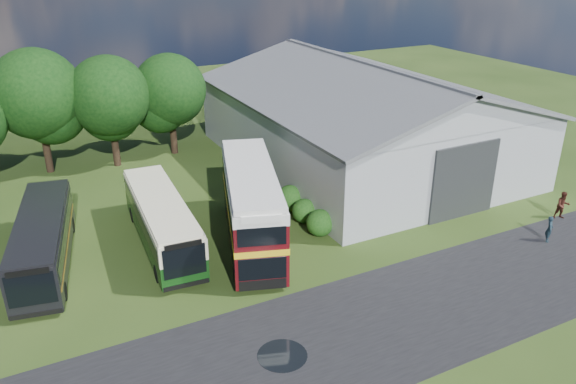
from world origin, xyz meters
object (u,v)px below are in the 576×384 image
bus_green_single (162,221)px  visitor_a (549,229)px  storage_shed (360,111)px  visitor_b (563,206)px  bus_maroon_double (252,207)px  bus_dark_single (43,240)px

bus_green_single → visitor_a: bus_green_single is taller
storage_shed → visitor_b: 16.61m
storage_shed → visitor_b: storage_shed is taller
storage_shed → bus_green_single: storage_shed is taller
bus_maroon_double → visitor_a: size_ratio=6.98×
bus_green_single → bus_maroon_double: 5.31m
visitor_a → storage_shed: bearing=58.2°
storage_shed → bus_dark_single: bearing=-165.7°
bus_green_single → bus_dark_single: 6.42m
bus_green_single → visitor_b: 25.38m
bus_maroon_double → visitor_b: (19.19, -6.12, -1.44)m
bus_green_single → bus_maroon_double: size_ratio=0.98×
storage_shed → visitor_b: size_ratio=13.40×
storage_shed → visitor_a: (2.31, -17.04, -3.35)m
bus_maroon_double → bus_dark_single: bearing=-176.1°
bus_dark_single → visitor_a: bearing=-11.1°
bus_green_single → bus_dark_single: (-6.39, 0.66, -0.03)m
bus_maroon_double → visitor_b: bearing=0.6°
bus_green_single → visitor_a: size_ratio=6.81×
bus_maroon_double → visitor_b: size_ratio=6.14×
bus_green_single → visitor_b: size_ratio=5.99×
visitor_b → bus_maroon_double: bearing=-173.4°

